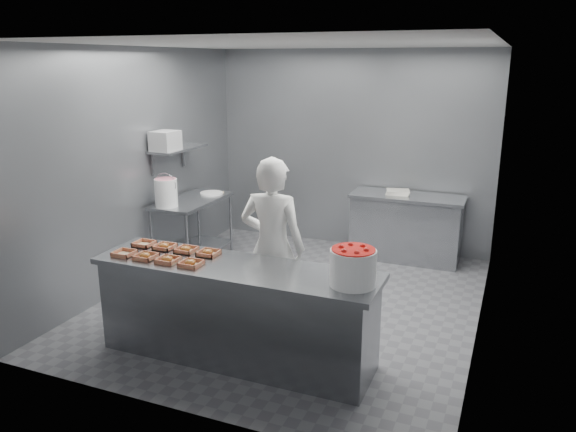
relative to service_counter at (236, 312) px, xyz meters
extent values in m
plane|color=#4C4C51|center=(0.00, 1.35, -0.45)|extent=(4.50, 4.50, 0.00)
plane|color=white|center=(0.00, 1.35, 2.35)|extent=(4.50, 4.50, 0.00)
cube|color=slate|center=(0.00, 3.60, 0.95)|extent=(4.00, 0.04, 2.80)
cube|color=slate|center=(-2.00, 1.35, 0.95)|extent=(0.04, 4.50, 2.80)
cube|color=slate|center=(2.00, 1.35, 0.95)|extent=(0.04, 4.50, 2.80)
cube|color=slate|center=(0.00, 0.00, 0.42)|extent=(2.60, 0.70, 0.05)
cube|color=slate|center=(0.00, 0.00, -0.03)|extent=(2.50, 0.64, 0.85)
cube|color=slate|center=(-1.65, 1.95, 0.43)|extent=(0.60, 1.20, 0.04)
cube|color=slate|center=(-1.65, 1.95, -0.25)|extent=(0.56, 1.15, 0.03)
cylinder|color=slate|center=(-1.91, 1.39, -0.01)|extent=(0.04, 0.04, 0.88)
cylinder|color=slate|center=(-1.39, 1.39, -0.01)|extent=(0.04, 0.04, 0.88)
cylinder|color=slate|center=(-1.91, 2.51, -0.01)|extent=(0.04, 0.04, 0.88)
cylinder|color=slate|center=(-1.39, 2.51, -0.01)|extent=(0.04, 0.04, 0.88)
cube|color=slate|center=(0.90, 3.25, 0.42)|extent=(1.50, 0.60, 0.05)
cube|color=slate|center=(0.90, 3.25, -0.03)|extent=(1.44, 0.55, 0.85)
cube|color=slate|center=(-1.82, 1.95, 1.10)|extent=(0.35, 0.90, 0.03)
cube|color=tan|center=(-1.07, -0.15, 0.47)|extent=(0.18, 0.18, 0.04)
cube|color=white|center=(-1.03, -0.14, 0.46)|extent=(0.10, 0.06, 0.00)
cube|color=tan|center=(-0.83, -0.15, 0.47)|extent=(0.18, 0.18, 0.04)
cube|color=white|center=(-0.79, -0.14, 0.46)|extent=(0.10, 0.06, 0.00)
ellipsoid|color=#AE572B|center=(-0.84, -0.15, 0.48)|extent=(0.10, 0.10, 0.05)
cube|color=tan|center=(-0.59, -0.15, 0.47)|extent=(0.18, 0.18, 0.04)
cube|color=white|center=(-0.55, -0.14, 0.46)|extent=(0.10, 0.06, 0.00)
ellipsoid|color=#AE572B|center=(-0.60, -0.15, 0.48)|extent=(0.10, 0.10, 0.05)
cube|color=tan|center=(-0.35, -0.15, 0.47)|extent=(0.18, 0.18, 0.04)
cube|color=white|center=(-0.31, -0.14, 0.46)|extent=(0.10, 0.06, 0.00)
ellipsoid|color=#AE572B|center=(-0.36, -0.15, 0.48)|extent=(0.10, 0.10, 0.05)
cube|color=tan|center=(-1.07, 0.15, 0.47)|extent=(0.18, 0.18, 0.04)
cube|color=white|center=(-1.03, 0.17, 0.46)|extent=(0.10, 0.06, 0.00)
cube|color=tan|center=(-0.83, 0.15, 0.47)|extent=(0.18, 0.18, 0.04)
cube|color=white|center=(-0.79, 0.17, 0.46)|extent=(0.10, 0.06, 0.00)
ellipsoid|color=#AE572B|center=(-0.84, 0.15, 0.48)|extent=(0.10, 0.10, 0.05)
cube|color=tan|center=(-0.59, 0.15, 0.47)|extent=(0.18, 0.18, 0.04)
cube|color=white|center=(-0.55, 0.17, 0.46)|extent=(0.10, 0.06, 0.00)
ellipsoid|color=#AE572B|center=(-0.60, 0.15, 0.48)|extent=(0.10, 0.10, 0.05)
cube|color=tan|center=(-0.35, 0.15, 0.47)|extent=(0.18, 0.18, 0.04)
cube|color=white|center=(-0.31, 0.17, 0.46)|extent=(0.10, 0.06, 0.00)
ellipsoid|color=#AE572B|center=(-0.36, 0.15, 0.48)|extent=(0.10, 0.10, 0.05)
imported|color=white|center=(0.09, 0.60, 0.44)|extent=(0.67, 0.46, 1.78)
cylinder|color=white|center=(1.08, -0.04, 0.60)|extent=(0.37, 0.37, 0.30)
cylinder|color=red|center=(1.08, -0.04, 0.73)|extent=(0.35, 0.35, 0.04)
cylinder|color=white|center=(-1.73, 1.51, 0.62)|extent=(0.27, 0.27, 0.35)
cylinder|color=#DF6F89|center=(-1.73, 1.51, 0.79)|extent=(0.25, 0.25, 0.02)
torus|color=slate|center=(-1.73, 1.51, 0.72)|extent=(0.29, 0.01, 0.29)
cylinder|color=white|center=(-1.56, 2.30, 0.46)|extent=(0.35, 0.35, 0.02)
cube|color=#CCB28C|center=(-1.52, 2.39, 0.46)|extent=(0.17, 0.16, 0.02)
cube|color=gray|center=(-1.82, 1.68, 1.23)|extent=(0.29, 0.33, 0.24)
cube|color=silver|center=(0.77, 3.25, 0.48)|extent=(0.32, 0.25, 0.06)
camera|label=1|loc=(2.20, -4.11, 2.19)|focal=35.00mm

